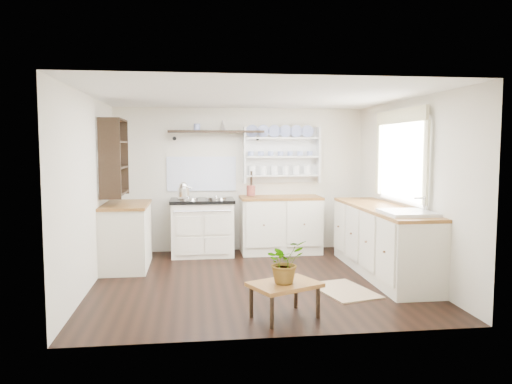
# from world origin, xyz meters

# --- Properties ---
(floor) EXTENTS (4.00, 3.80, 0.01)m
(floor) POSITION_xyz_m (0.00, 0.00, 0.00)
(floor) COLOR black
(floor) RESTS_ON ground
(wall_back) EXTENTS (4.00, 0.02, 2.30)m
(wall_back) POSITION_xyz_m (0.00, 1.90, 1.15)
(wall_back) COLOR silver
(wall_back) RESTS_ON ground
(wall_right) EXTENTS (0.02, 3.80, 2.30)m
(wall_right) POSITION_xyz_m (2.00, 0.00, 1.15)
(wall_right) COLOR silver
(wall_right) RESTS_ON ground
(wall_left) EXTENTS (0.02, 3.80, 2.30)m
(wall_left) POSITION_xyz_m (-2.00, 0.00, 1.15)
(wall_left) COLOR silver
(wall_left) RESTS_ON ground
(ceiling) EXTENTS (4.00, 3.80, 0.01)m
(ceiling) POSITION_xyz_m (0.00, 0.00, 2.30)
(ceiling) COLOR white
(ceiling) RESTS_ON wall_back
(window) EXTENTS (0.08, 1.55, 1.22)m
(window) POSITION_xyz_m (1.95, 0.15, 1.56)
(window) COLOR white
(window) RESTS_ON wall_right
(aga_cooker) EXTENTS (0.98, 0.68, 0.91)m
(aga_cooker) POSITION_xyz_m (-0.63, 1.57, 0.45)
(aga_cooker) COLOR white
(aga_cooker) RESTS_ON floor
(back_cabinets) EXTENTS (1.27, 0.63, 0.90)m
(back_cabinets) POSITION_xyz_m (0.60, 1.60, 0.46)
(back_cabinets) COLOR beige
(back_cabinets) RESTS_ON floor
(right_cabinets) EXTENTS (0.62, 2.43, 0.90)m
(right_cabinets) POSITION_xyz_m (1.70, 0.10, 0.46)
(right_cabinets) COLOR beige
(right_cabinets) RESTS_ON floor
(belfast_sink) EXTENTS (0.55, 0.60, 0.45)m
(belfast_sink) POSITION_xyz_m (1.70, -0.65, 0.80)
(belfast_sink) COLOR white
(belfast_sink) RESTS_ON right_cabinets
(left_cabinets) EXTENTS (0.62, 1.13, 0.90)m
(left_cabinets) POSITION_xyz_m (-1.70, 0.90, 0.46)
(left_cabinets) COLOR beige
(left_cabinets) RESTS_ON floor
(plate_rack) EXTENTS (1.20, 0.22, 0.90)m
(plate_rack) POSITION_xyz_m (0.65, 1.86, 1.56)
(plate_rack) COLOR white
(plate_rack) RESTS_ON wall_back
(high_shelf) EXTENTS (1.50, 0.29, 0.16)m
(high_shelf) POSITION_xyz_m (-0.40, 1.78, 1.91)
(high_shelf) COLOR black
(high_shelf) RESTS_ON wall_back
(left_shelving) EXTENTS (0.28, 0.80, 1.05)m
(left_shelving) POSITION_xyz_m (-1.84, 0.90, 1.55)
(left_shelving) COLOR black
(left_shelving) RESTS_ON wall_left
(kettle) EXTENTS (0.18, 0.18, 0.22)m
(kettle) POSITION_xyz_m (-0.91, 1.45, 1.04)
(kettle) COLOR silver
(kettle) RESTS_ON aga_cooker
(utensil_crock) EXTENTS (0.14, 0.14, 0.16)m
(utensil_crock) POSITION_xyz_m (0.14, 1.68, 0.99)
(utensil_crock) COLOR brown
(utensil_crock) RESTS_ON back_cabinets
(center_table) EXTENTS (0.78, 0.69, 0.35)m
(center_table) POSITION_xyz_m (0.11, -1.40, 0.31)
(center_table) COLOR brown
(center_table) RESTS_ON floor
(potted_plant) EXTENTS (0.49, 0.48, 0.42)m
(potted_plant) POSITION_xyz_m (0.11, -1.40, 0.56)
(potted_plant) COLOR #3F7233
(potted_plant) RESTS_ON center_table
(floor_rug) EXTENTS (0.74, 0.96, 0.02)m
(floor_rug) POSITION_xyz_m (0.97, -0.60, 0.01)
(floor_rug) COLOR olive
(floor_rug) RESTS_ON floor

